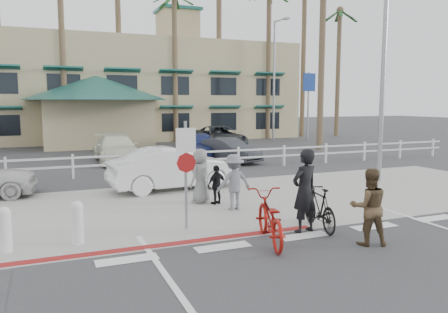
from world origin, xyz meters
name	(u,v)px	position (x,y,z in m)	size (l,w,h in m)	color
ground	(319,244)	(0.00, 0.00, 0.00)	(140.00, 140.00, 0.00)	#333335
bike_path	(386,279)	(0.00, -2.00, 0.00)	(12.00, 16.00, 0.01)	#333335
sidewalk_plaza	(235,201)	(0.00, 4.50, 0.01)	(22.00, 7.00, 0.01)	gray
cross_street	(194,180)	(0.00, 8.50, 0.00)	(40.00, 5.00, 0.01)	#333335
parking_lot	(144,154)	(0.00, 18.00, 0.00)	(50.00, 16.00, 0.01)	#333335
curb_red	(169,244)	(-3.00, 1.20, 0.01)	(7.00, 0.25, 0.02)	maroon
rail_fence	(191,160)	(0.50, 10.50, 0.50)	(29.40, 0.16, 1.00)	silver
building	(134,72)	(2.00, 31.00, 5.65)	(28.00, 16.00, 11.30)	tan
sign_post	(186,170)	(-2.30, 2.20, 1.45)	(0.50, 0.10, 2.90)	gray
bollard_0	(77,223)	(-4.80, 2.00, 0.47)	(0.26, 0.26, 0.95)	silver
bollard_1	(5,230)	(-6.20, 2.00, 0.47)	(0.26, 0.26, 0.95)	silver
streetlight_0	(384,63)	(6.50, 5.50, 4.50)	(0.60, 2.00, 9.00)	gray
streetlight_1	(274,81)	(12.00, 24.00, 4.75)	(0.60, 2.00, 9.50)	gray
info_sign	(308,105)	(14.00, 22.00, 2.80)	(1.20, 0.16, 5.60)	navy
palm_3	(62,44)	(-4.00, 25.00, 7.00)	(4.00, 4.00, 14.00)	#173D1B
palm_4	(119,42)	(0.00, 26.00, 7.50)	(4.00, 4.00, 15.00)	#173D1B
palm_5	(175,56)	(4.00, 25.00, 6.50)	(4.00, 4.00, 13.00)	#173D1B
palm_6	(219,34)	(8.00, 26.00, 8.50)	(4.00, 4.00, 17.00)	#173D1B
palm_7	(269,54)	(12.00, 25.00, 7.00)	(4.00, 4.00, 14.00)	#173D1B
palm_8	(303,51)	(16.00, 26.00, 7.50)	(4.00, 4.00, 15.00)	#173D1B
palm_9	(338,63)	(19.00, 25.00, 6.50)	(4.00, 4.00, 13.00)	#173D1B
palm_11	(322,39)	(11.00, 16.00, 7.00)	(4.00, 4.00, 14.00)	#173D1B
bike_red	(269,218)	(-0.97, 0.49, 0.56)	(0.75, 2.14, 1.12)	maroon
rider_red	(305,191)	(0.18, 0.90, 0.99)	(0.72, 0.47, 1.97)	black
bike_black	(319,208)	(0.65, 0.98, 0.52)	(0.49, 1.73, 1.04)	black
rider_black	(369,207)	(0.95, -0.39, 0.83)	(0.81, 0.63, 1.66)	#503D26
pedestrian_a	(234,182)	(-0.48, 3.51, 0.80)	(1.03, 0.59, 1.59)	slate
pedestrian_child	(217,185)	(-0.68, 4.32, 0.59)	(0.69, 0.29, 1.18)	black
pedestrian_b	(200,176)	(-1.07, 4.67, 0.83)	(0.81, 0.53, 1.66)	slate
car_white_sedan	(174,168)	(-1.25, 7.01, 0.74)	(1.57, 4.51, 1.49)	white
lot_car_1	(116,149)	(-2.06, 14.82, 0.70)	(1.95, 4.80, 1.39)	silver
lot_car_2	(198,145)	(2.25, 14.56, 0.73)	(1.72, 4.28, 1.46)	navy
lot_car_3	(228,150)	(3.21, 12.74, 0.61)	(1.30, 3.73, 1.23)	#2B2E33
lot_car_5	(220,138)	(5.18, 18.82, 0.75)	(2.48, 5.39, 1.50)	#282B2F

